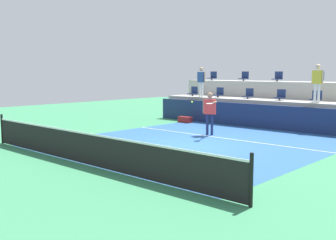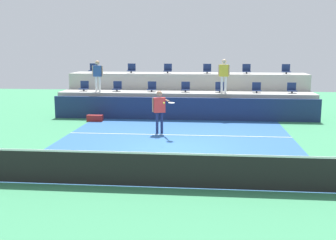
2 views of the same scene
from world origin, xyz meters
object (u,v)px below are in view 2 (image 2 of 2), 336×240
(tennis_player, at_px, (160,107))
(spectator_leaning_on_rail, at_px, (224,73))
(stadium_chair_lower_left, at_px, (117,87))
(stadium_chair_lower_mid_left, at_px, (152,87))
(stadium_chair_lower_center, at_px, (186,88))
(stadium_chair_lower_mid_right, at_px, (220,88))
(tennis_ball, at_px, (164,103))
(stadium_chair_lower_far_right, at_px, (292,89))
(stadium_chair_upper_right, at_px, (247,70))
(stadium_chair_upper_mid_left, at_px, (168,69))
(spectator_in_white, at_px, (98,73))
(stadium_chair_lower_far_left, at_px, (84,87))
(stadium_chair_upper_mid_right, at_px, (207,69))
(stadium_chair_upper_far_right, at_px, (286,70))
(stadium_chair_lower_right, at_px, (257,88))
(equipment_bag, at_px, (95,118))
(stadium_chair_upper_left, at_px, (131,69))
(stadium_chair_upper_far_left, at_px, (93,69))

(tennis_player, height_order, spectator_leaning_on_rail, spectator_leaning_on_rail)
(stadium_chair_lower_left, bearing_deg, stadium_chair_lower_mid_left, 0.00)
(stadium_chair_lower_center, relative_size, stadium_chair_lower_mid_right, 1.00)
(tennis_ball, bearing_deg, stadium_chair_lower_far_right, 46.60)
(stadium_chair_lower_far_right, height_order, spectator_leaning_on_rail, spectator_leaning_on_rail)
(stadium_chair_lower_far_right, height_order, stadium_chair_upper_right, stadium_chair_upper_right)
(stadium_chair_upper_mid_left, distance_m, spectator_in_white, 4.04)
(stadium_chair_lower_far_left, height_order, stadium_chair_upper_mid_left, stadium_chair_upper_mid_left)
(stadium_chair_lower_far_right, bearing_deg, stadium_chair_lower_left, 180.00)
(stadium_chair_upper_mid_right, bearing_deg, stadium_chair_upper_far_right, 0.00)
(stadium_chair_lower_right, bearing_deg, equipment_bag, -165.50)
(stadium_chair_lower_mid_left, bearing_deg, stadium_chair_lower_far_left, 180.00)
(stadium_chair_upper_mid_right, relative_size, tennis_player, 0.29)
(stadium_chair_lower_center, distance_m, stadium_chair_lower_far_right, 5.34)
(stadium_chair_lower_far_right, bearing_deg, stadium_chair_upper_far_right, 90.07)
(stadium_chair_lower_right, xyz_separation_m, stadium_chair_upper_left, (-6.75, 1.80, 0.85))
(stadium_chair_lower_left, bearing_deg, stadium_chair_lower_center, 0.00)
(stadium_chair_lower_center, height_order, stadium_chair_upper_far_left, stadium_chair_upper_far_left)
(equipment_bag, bearing_deg, stadium_chair_upper_right, 27.13)
(stadium_chair_lower_center, height_order, stadium_chair_upper_far_right, stadium_chair_upper_far_right)
(stadium_chair_upper_mid_left, bearing_deg, spectator_leaning_on_rail, -35.83)
(stadium_chair_upper_mid_right, relative_size, stadium_chair_upper_right, 1.00)
(stadium_chair_upper_far_right, bearing_deg, stadium_chair_upper_far_left, 180.00)
(spectator_in_white, distance_m, spectator_leaning_on_rail, 6.43)
(stadium_chair_lower_far_left, height_order, stadium_chair_lower_right, same)
(stadium_chair_upper_far_right, bearing_deg, spectator_in_white, -167.49)
(stadium_chair_lower_mid_left, xyz_separation_m, stadium_chair_lower_mid_right, (3.49, 0.00, 0.00))
(stadium_chair_upper_left, height_order, spectator_in_white, spectator_in_white)
(stadium_chair_lower_far_left, distance_m, stadium_chair_lower_center, 5.35)
(equipment_bag, bearing_deg, stadium_chair_lower_right, 14.50)
(stadium_chair_lower_center, height_order, spectator_leaning_on_rail, spectator_leaning_on_rail)
(stadium_chair_upper_far_left, xyz_separation_m, tennis_player, (4.54, -6.35, -1.23))
(tennis_player, relative_size, spectator_in_white, 1.10)
(stadium_chair_lower_left, distance_m, stadium_chair_upper_right, 7.09)
(stadium_chair_lower_mid_left, distance_m, stadium_chair_upper_mid_right, 3.46)
(stadium_chair_lower_mid_right, distance_m, stadium_chair_upper_right, 2.48)
(stadium_chair_lower_center, bearing_deg, spectator_leaning_on_rail, -11.27)
(stadium_chair_lower_mid_right, bearing_deg, stadium_chair_lower_far_right, 0.00)
(stadium_chair_upper_far_left, xyz_separation_m, stadium_chair_upper_right, (8.57, 0.00, 0.00))
(stadium_chair_upper_left, relative_size, equipment_bag, 0.68)
(stadium_chair_lower_center, height_order, stadium_chair_upper_mid_right, stadium_chair_upper_mid_right)
(spectator_in_white, height_order, tennis_ball, spectator_in_white)
(stadium_chair_lower_left, relative_size, tennis_ball, 7.65)
(stadium_chair_lower_right, distance_m, stadium_chair_upper_left, 7.04)
(stadium_chair_lower_right, xyz_separation_m, spectator_leaning_on_rail, (-1.67, -0.38, 0.80))
(tennis_player, bearing_deg, stadium_chair_upper_far_right, 45.96)
(stadium_chair_lower_right, bearing_deg, stadium_chair_upper_mid_left, 159.04)
(stadium_chair_lower_center, height_order, equipment_bag, stadium_chair_lower_center)
(stadium_chair_upper_far_right, relative_size, equipment_bag, 0.68)
(stadium_chair_lower_right, relative_size, tennis_player, 0.29)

